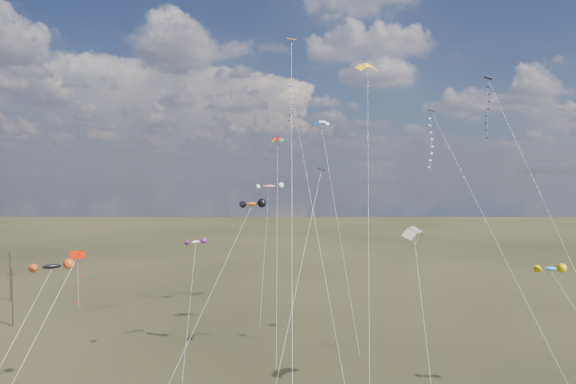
{
  "coord_description": "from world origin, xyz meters",
  "views": [
    {
      "loc": [
        0.34,
        -39.58,
        21.32
      ],
      "look_at": [
        0.0,
        18.0,
        19.0
      ],
      "focal_mm": 32.0,
      "sensor_mm": 36.0,
      "label": 1
    }
  ],
  "objects_px": {
    "utility_pole_near": "(12,297)",
    "diamond_black_high": "(494,122)",
    "novelty_black_orange": "(52,267)",
    "utility_pole_far": "(10,276)",
    "parafoil_yellow": "(368,67)"
  },
  "relations": [
    {
      "from": "utility_pole_near",
      "to": "utility_pole_far",
      "type": "distance_m",
      "value": 16.12
    },
    {
      "from": "utility_pole_far",
      "to": "parafoil_yellow",
      "type": "distance_m",
      "value": 67.1
    },
    {
      "from": "utility_pole_far",
      "to": "novelty_black_orange",
      "type": "xyz_separation_m",
      "value": [
        24.33,
        -36.94,
        8.47
      ]
    },
    {
      "from": "diamond_black_high",
      "to": "parafoil_yellow",
      "type": "height_order",
      "value": "parafoil_yellow"
    },
    {
      "from": "diamond_black_high",
      "to": "novelty_black_orange",
      "type": "bearing_deg",
      "value": -171.19
    },
    {
      "from": "novelty_black_orange",
      "to": "parafoil_yellow",
      "type": "bearing_deg",
      "value": 20.97
    },
    {
      "from": "diamond_black_high",
      "to": "novelty_black_orange",
      "type": "height_order",
      "value": "diamond_black_high"
    },
    {
      "from": "utility_pole_near",
      "to": "parafoil_yellow",
      "type": "height_order",
      "value": "parafoil_yellow"
    },
    {
      "from": "utility_pole_near",
      "to": "novelty_black_orange",
      "type": "distance_m",
      "value": 29.4
    },
    {
      "from": "utility_pole_near",
      "to": "diamond_black_high",
      "type": "height_order",
      "value": "diamond_black_high"
    },
    {
      "from": "utility_pole_near",
      "to": "utility_pole_far",
      "type": "relative_size",
      "value": 1.0
    },
    {
      "from": "diamond_black_high",
      "to": "novelty_black_orange",
      "type": "xyz_separation_m",
      "value": [
        -43.01,
        -6.67,
        -13.87
      ]
    },
    {
      "from": "utility_pole_near",
      "to": "utility_pole_far",
      "type": "xyz_separation_m",
      "value": [
        -8.0,
        14.0,
        0.0
      ]
    },
    {
      "from": "utility_pole_far",
      "to": "diamond_black_high",
      "type": "xyz_separation_m",
      "value": [
        67.34,
        -30.28,
        22.34
      ]
    },
    {
      "from": "parafoil_yellow",
      "to": "novelty_black_orange",
      "type": "height_order",
      "value": "parafoil_yellow"
    }
  ]
}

